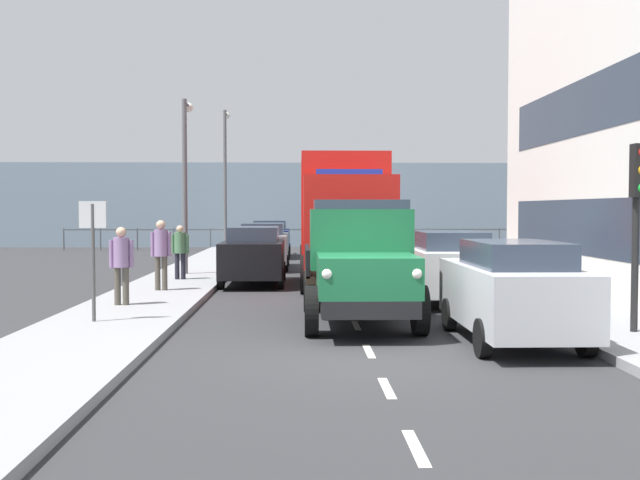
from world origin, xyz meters
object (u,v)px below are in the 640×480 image
object	(u,v)px
car_grey_oppositeside_1	(263,245)
pedestrian_near_railing	(161,249)
car_white_kerbside_1	(448,265)
car_black_oppositeside_0	(254,255)
car_silver_kerbside_near	(512,290)
pedestrian_in_dark_coat	(180,248)
street_sign	(93,240)
car_navy_oppositeside_2	(270,238)
lamp_post_promenade	(186,168)
traffic_light_near	(639,196)
lamp_post_far	(225,169)
truck_vintage_green	(360,264)
pedestrian_strolling	(121,259)
lorry_cargo_red	(343,215)

from	to	relation	value
car_grey_oppositeside_1	pedestrian_near_railing	bearing A→B (deg)	75.79
car_white_kerbside_1	car_black_oppositeside_0	xyz separation A→B (m)	(4.93, -4.42, -0.00)
car_silver_kerbside_near	pedestrian_in_dark_coat	size ratio (longest dim) A/B	2.54
car_white_kerbside_1	street_sign	bearing A→B (deg)	27.21
car_navy_oppositeside_2	lamp_post_promenade	distance (m)	10.89
car_grey_oppositeside_1	traffic_light_near	bearing A→B (deg)	114.43
pedestrian_in_dark_coat	lamp_post_promenade	distance (m)	3.28
car_grey_oppositeside_1	lamp_post_far	xyz separation A→B (m)	(2.16, -7.60, 3.27)
traffic_light_near	pedestrian_near_railing	bearing A→B (deg)	-36.51
truck_vintage_green	pedestrian_in_dark_coat	size ratio (longest dim) A/B	3.50
truck_vintage_green	pedestrian_strolling	bearing A→B (deg)	-21.08
pedestrian_in_dark_coat	lamp_post_promenade	size ratio (longest dim) A/B	0.28
lorry_cargo_red	car_white_kerbside_1	world-z (taller)	lorry_cargo_red
car_silver_kerbside_near	street_sign	bearing A→B (deg)	-12.39
lorry_cargo_red	car_black_oppositeside_0	world-z (taller)	lorry_cargo_red
car_black_oppositeside_0	lamp_post_far	distance (m)	14.05
lamp_post_promenade	truck_vintage_green	bearing A→B (deg)	115.90
car_silver_kerbside_near	truck_vintage_green	bearing A→B (deg)	-41.00
car_navy_oppositeside_2	pedestrian_near_railing	bearing A→B (deg)	81.83
pedestrian_in_dark_coat	lamp_post_far	bearing A→B (deg)	-90.21
pedestrian_near_railing	traffic_light_near	xyz separation A→B (m)	(-9.33, 6.90, 1.25)
car_white_kerbside_1	pedestrian_near_railing	world-z (taller)	pedestrian_near_railing
lorry_cargo_red	truck_vintage_green	bearing A→B (deg)	89.07
lorry_cargo_red	car_black_oppositeside_0	size ratio (longest dim) A/B	2.00
pedestrian_strolling	traffic_light_near	xyz separation A→B (m)	(-9.64, 3.93, 1.32)
lamp_post_far	lorry_cargo_red	bearing A→B (deg)	110.16
lorry_cargo_red	street_sign	xyz separation A→B (m)	(5.16, 8.55, -0.39)
car_grey_oppositeside_1	truck_vintage_green	bearing A→B (deg)	100.55
lorry_cargo_red	traffic_light_near	world-z (taller)	lorry_cargo_red
pedestrian_in_dark_coat	street_sign	distance (m)	8.42
car_grey_oppositeside_1	car_white_kerbside_1	bearing A→B (deg)	115.57
lamp_post_far	lamp_post_promenade	bearing A→B (deg)	89.03
truck_vintage_green	car_silver_kerbside_near	world-z (taller)	truck_vintage_green
car_black_oppositeside_0	lamp_post_promenade	bearing A→B (deg)	-44.41
car_grey_oppositeside_1	pedestrian_strolling	xyz separation A→B (m)	(2.53, 11.72, 0.26)
truck_vintage_green	car_black_oppositeside_0	distance (m)	8.19
lamp_post_promenade	lamp_post_far	bearing A→B (deg)	-90.97
lorry_cargo_red	car_white_kerbside_1	bearing A→B (deg)	115.47
pedestrian_in_dark_coat	lorry_cargo_red	bearing A→B (deg)	-178.18
pedestrian_strolling	street_sign	xyz separation A→B (m)	(-0.05, 2.40, 0.53)
car_silver_kerbside_near	lamp_post_promenade	world-z (taller)	lamp_post_promenade
car_silver_kerbside_near	pedestrian_in_dark_coat	bearing A→B (deg)	-54.53
lamp_post_promenade	street_sign	distance (m)	10.70
lorry_cargo_red	car_grey_oppositeside_1	size ratio (longest dim) A/B	1.85
lamp_post_promenade	pedestrian_in_dark_coat	bearing A→B (deg)	93.79
car_grey_oppositeside_1	car_navy_oppositeside_2	size ratio (longest dim) A/B	1.04
car_white_kerbside_1	pedestrian_in_dark_coat	size ratio (longest dim) A/B	2.52
pedestrian_in_dark_coat	truck_vintage_green	bearing A→B (deg)	120.89
lorry_cargo_red	car_navy_oppositeside_2	size ratio (longest dim) A/B	1.93
car_white_kerbside_1	pedestrian_strolling	bearing A→B (deg)	10.70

